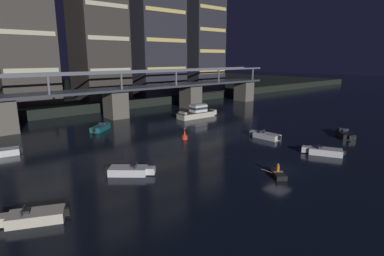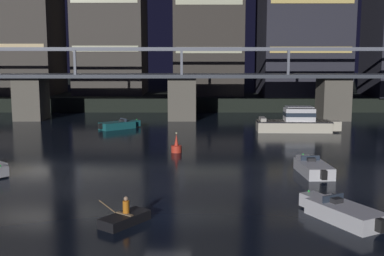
{
  "view_description": "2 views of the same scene",
  "coord_description": "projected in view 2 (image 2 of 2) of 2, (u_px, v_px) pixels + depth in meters",
  "views": [
    {
      "loc": [
        -28.1,
        -18.16,
        12.02
      ],
      "look_at": [
        -1.07,
        13.57,
        2.41
      ],
      "focal_mm": 28.6,
      "sensor_mm": 36.0,
      "label": 1
    },
    {
      "loc": [
        1.3,
        -23.35,
        7.99
      ],
      "look_at": [
        1.35,
        18.8,
        1.78
      ],
      "focal_mm": 44.16,
      "sensor_mm": 36.0,
      "label": 2
    }
  ],
  "objects": [
    {
      "name": "ground_plane",
      "position": [
        166.0,
        215.0,
        24.26
      ],
      "size": [
        400.0,
        400.0,
        0.0
      ],
      "primitive_type": "plane",
      "color": "black"
    },
    {
      "name": "far_riverbank",
      "position": [
        186.0,
        88.0,
        109.91
      ],
      "size": [
        240.0,
        80.0,
        2.2
      ],
      "primitive_type": "cube",
      "color": "black",
      "rests_on": "ground"
    },
    {
      "name": "river_bridge",
      "position": [
        182.0,
        89.0,
        61.99
      ],
      "size": [
        85.7,
        6.4,
        9.38
      ],
      "color": "#605B51",
      "rests_on": "ground"
    },
    {
      "name": "cabin_cruiser_near_left",
      "position": [
        296.0,
        122.0,
        52.02
      ],
      "size": [
        9.2,
        2.92,
        2.79
      ],
      "color": "beige",
      "rests_on": "ground"
    },
    {
      "name": "speedboat_near_center",
      "position": [
        118.0,
        125.0,
        54.22
      ],
      "size": [
        4.62,
        4.11,
        1.16
      ],
      "color": "#196066",
      "rests_on": "ground"
    },
    {
      "name": "speedboat_mid_center",
      "position": [
        312.0,
        168.0,
        33.05
      ],
      "size": [
        1.99,
        5.22,
        1.16
      ],
      "color": "silver",
      "rests_on": "ground"
    },
    {
      "name": "speedboat_far_center",
      "position": [
        341.0,
        212.0,
        23.49
      ],
      "size": [
        3.47,
        4.91,
        1.16
      ],
      "color": "silver",
      "rests_on": "ground"
    },
    {
      "name": "channel_buoy",
      "position": [
        176.0,
        147.0,
        40.5
      ],
      "size": [
        0.9,
        0.9,
        1.76
      ],
      "color": "red",
      "rests_on": "ground"
    },
    {
      "name": "dinghy_with_paddler",
      "position": [
        124.0,
        218.0,
        22.98
      ],
      "size": [
        2.68,
        2.74,
        1.36
      ],
      "color": "black",
      "rests_on": "ground"
    }
  ]
}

